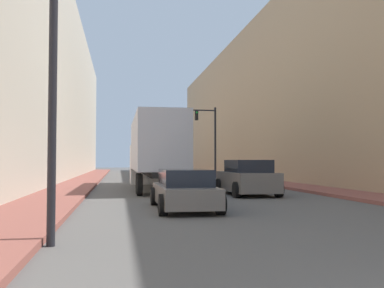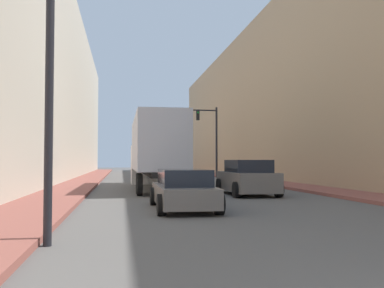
% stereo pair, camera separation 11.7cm
% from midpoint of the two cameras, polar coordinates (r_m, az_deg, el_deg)
% --- Properties ---
extents(sidewalk_right, '(2.38, 80.00, 0.15)m').
position_cam_midpoint_polar(sidewalk_right, '(34.21, 8.27, -4.78)').
color(sidewalk_right, brown).
rests_on(sidewalk_right, ground).
extents(sidewalk_left, '(2.38, 80.00, 0.15)m').
position_cam_midpoint_polar(sidewalk_left, '(32.71, -14.07, -4.85)').
color(sidewalk_left, brown).
rests_on(sidewalk_left, ground).
extents(building_right, '(6.00, 80.00, 14.16)m').
position_cam_midpoint_polar(building_right, '(36.08, 14.60, 6.56)').
color(building_right, tan).
rests_on(building_right, ground).
extents(building_left, '(6.00, 80.00, 15.47)m').
position_cam_midpoint_polar(building_left, '(33.84, -21.12, 8.35)').
color(building_left, '#BCB29E').
rests_on(building_left, ground).
extents(semi_truck, '(2.43, 13.13, 3.94)m').
position_cam_midpoint_polar(semi_truck, '(25.01, -4.90, -0.86)').
color(semi_truck, '#B2B7C1').
rests_on(semi_truck, ground).
extents(sedan_car, '(1.97, 4.35, 1.32)m').
position_cam_midpoint_polar(sedan_car, '(14.14, -0.93, -6.18)').
color(sedan_car, slate).
rests_on(sedan_car, ground).
extents(suv_car, '(2.16, 4.51, 1.64)m').
position_cam_midpoint_polar(suv_car, '(20.39, 7.52, -4.53)').
color(suv_car, slate).
rests_on(suv_car, ground).
extents(traffic_signal_gantry, '(5.53, 0.35, 6.70)m').
position_cam_midpoint_polar(traffic_signal_gantry, '(40.64, 1.69, 1.97)').
color(traffic_signal_gantry, black).
rests_on(traffic_signal_gantry, ground).
extents(street_lamp, '(0.44, 0.44, 6.45)m').
position_cam_midpoint_polar(street_lamp, '(8.89, -18.03, 14.63)').
color(street_lamp, black).
rests_on(street_lamp, ground).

